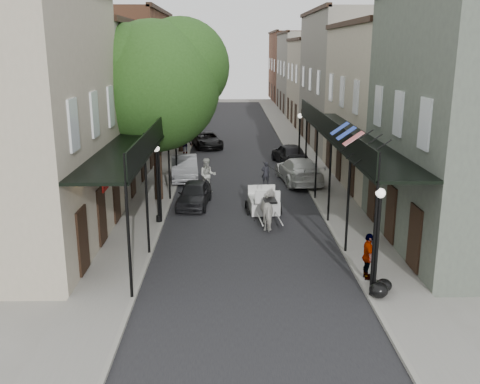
{
  "coord_description": "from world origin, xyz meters",
  "views": [
    {
      "loc": [
        -0.72,
        -18.35,
        8.16
      ],
      "look_at": [
        -0.24,
        5.87,
        1.6
      ],
      "focal_mm": 40.0,
      "sensor_mm": 36.0,
      "label": 1
    }
  ],
  "objects_px": {
    "horse": "(270,210)",
    "lamppost_right_near": "(377,241)",
    "tree_near": "(163,81)",
    "car_left_near": "(194,194)",
    "car_right_far": "(289,154)",
    "car_right_near": "(299,170)",
    "pedestrian_walking": "(208,175)",
    "tree_far": "(184,78)",
    "lamppost_left": "(158,182)",
    "pedestrian_sidewalk_left": "(185,142)",
    "lamppost_right_far": "(299,139)",
    "car_left_far": "(207,140)",
    "car_left_mid": "(184,168)",
    "carriage": "(263,190)",
    "pedestrian_sidewalk_right": "(368,256)"
  },
  "relations": [
    {
      "from": "car_left_mid",
      "to": "pedestrian_walking",
      "type": "bearing_deg",
      "value": -68.89
    },
    {
      "from": "lamppost_left",
      "to": "pedestrian_sidewalk_right",
      "type": "height_order",
      "value": "lamppost_left"
    },
    {
      "from": "lamppost_right_near",
      "to": "pedestrian_walking",
      "type": "bearing_deg",
      "value": 113.89
    },
    {
      "from": "lamppost_right_far",
      "to": "car_left_near",
      "type": "distance_m",
      "value": 11.31
    },
    {
      "from": "pedestrian_sidewalk_left",
      "to": "car_right_far",
      "type": "distance_m",
      "value": 8.44
    },
    {
      "from": "car_left_near",
      "to": "car_left_far",
      "type": "distance_m",
      "value": 17.15
    },
    {
      "from": "tree_far",
      "to": "lamppost_left",
      "type": "bearing_deg",
      "value": -89.54
    },
    {
      "from": "lamppost_right_near",
      "to": "pedestrian_sidewalk_right",
      "type": "distance_m",
      "value": 1.69
    },
    {
      "from": "pedestrian_sidewalk_right",
      "to": "car_right_near",
      "type": "relative_size",
      "value": 0.32
    },
    {
      "from": "pedestrian_sidewalk_left",
      "to": "car_left_near",
      "type": "distance_m",
      "value": 13.83
    },
    {
      "from": "tree_near",
      "to": "lamppost_right_far",
      "type": "relative_size",
      "value": 2.6
    },
    {
      "from": "pedestrian_walking",
      "to": "car_right_near",
      "type": "relative_size",
      "value": 0.37
    },
    {
      "from": "car_left_far",
      "to": "car_right_near",
      "type": "height_order",
      "value": "car_right_near"
    },
    {
      "from": "pedestrian_sidewalk_right",
      "to": "tree_near",
      "type": "bearing_deg",
      "value": 39.18
    },
    {
      "from": "car_right_near",
      "to": "tree_far",
      "type": "bearing_deg",
      "value": -58.55
    },
    {
      "from": "lamppost_left",
      "to": "horse",
      "type": "relative_size",
      "value": 1.87
    },
    {
      "from": "car_left_far",
      "to": "pedestrian_walking",
      "type": "bearing_deg",
      "value": -99.92
    },
    {
      "from": "carriage",
      "to": "pedestrian_walking",
      "type": "bearing_deg",
      "value": 124.38
    },
    {
      "from": "car_left_mid",
      "to": "car_right_near",
      "type": "relative_size",
      "value": 0.85
    },
    {
      "from": "lamppost_left",
      "to": "car_right_near",
      "type": "distance_m",
      "value": 11.18
    },
    {
      "from": "car_right_near",
      "to": "horse",
      "type": "bearing_deg",
      "value": 67.96
    },
    {
      "from": "pedestrian_sidewalk_right",
      "to": "car_left_far",
      "type": "bearing_deg",
      "value": 15.72
    },
    {
      "from": "car_left_near",
      "to": "car_right_far",
      "type": "bearing_deg",
      "value": 64.09
    },
    {
      "from": "lamppost_right_near",
      "to": "car_left_near",
      "type": "bearing_deg",
      "value": 121.35
    },
    {
      "from": "lamppost_right_far",
      "to": "car_right_far",
      "type": "xyz_separation_m",
      "value": [
        -0.5,
        1.52,
        -1.28
      ]
    },
    {
      "from": "pedestrian_sidewalk_left",
      "to": "car_right_far",
      "type": "relative_size",
      "value": 0.42
    },
    {
      "from": "lamppost_left",
      "to": "tree_near",
      "type": "bearing_deg",
      "value": 91.34
    },
    {
      "from": "lamppost_left",
      "to": "car_right_far",
      "type": "distance_m",
      "value": 15.62
    },
    {
      "from": "horse",
      "to": "lamppost_right_near",
      "type": "bearing_deg",
      "value": 107.02
    },
    {
      "from": "carriage",
      "to": "car_left_mid",
      "type": "bearing_deg",
      "value": 119.34
    },
    {
      "from": "tree_far",
      "to": "horse",
      "type": "bearing_deg",
      "value": -73.85
    },
    {
      "from": "tree_near",
      "to": "lamppost_right_near",
      "type": "xyz_separation_m",
      "value": [
        8.3,
        -12.18,
        -4.44
      ]
    },
    {
      "from": "lamppost_right_near",
      "to": "pedestrian_walking",
      "type": "distance_m",
      "value": 15.1
    },
    {
      "from": "horse",
      "to": "car_right_near",
      "type": "relative_size",
      "value": 0.37
    },
    {
      "from": "car_left_far",
      "to": "car_right_near",
      "type": "relative_size",
      "value": 0.86
    },
    {
      "from": "pedestrian_walking",
      "to": "car_right_near",
      "type": "bearing_deg",
      "value": 15.57
    },
    {
      "from": "pedestrian_walking",
      "to": "car_right_near",
      "type": "height_order",
      "value": "pedestrian_walking"
    },
    {
      "from": "lamppost_right_near",
      "to": "car_left_far",
      "type": "xyz_separation_m",
      "value": [
        -6.7,
        28.15,
        -1.4
      ]
    },
    {
      "from": "lamppost_right_far",
      "to": "car_left_far",
      "type": "relative_size",
      "value": 0.8
    },
    {
      "from": "car_left_mid",
      "to": "car_right_near",
      "type": "height_order",
      "value": "car_right_near"
    },
    {
      "from": "tree_far",
      "to": "lamppost_right_near",
      "type": "xyz_separation_m",
      "value": [
        8.35,
        -26.18,
        -3.79
      ]
    },
    {
      "from": "lamppost_left",
      "to": "lamppost_right_far",
      "type": "relative_size",
      "value": 1.0
    },
    {
      "from": "lamppost_right_near",
      "to": "horse",
      "type": "relative_size",
      "value": 1.87
    },
    {
      "from": "car_right_near",
      "to": "tree_near",
      "type": "bearing_deg",
      "value": 19.93
    },
    {
      "from": "tree_far",
      "to": "car_right_near",
      "type": "height_order",
      "value": "tree_far"
    },
    {
      "from": "tree_near",
      "to": "pedestrian_sidewalk_left",
      "type": "bearing_deg",
      "value": 90.01
    },
    {
      "from": "lamppost_right_far",
      "to": "car_right_far",
      "type": "bearing_deg",
      "value": 108.15
    },
    {
      "from": "lamppost_right_near",
      "to": "pedestrian_sidewalk_left",
      "type": "bearing_deg",
      "value": 108.55
    },
    {
      "from": "lamppost_right_far",
      "to": "car_right_far",
      "type": "height_order",
      "value": "lamppost_right_far"
    },
    {
      "from": "tree_near",
      "to": "carriage",
      "type": "distance_m",
      "value": 7.77
    }
  ]
}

